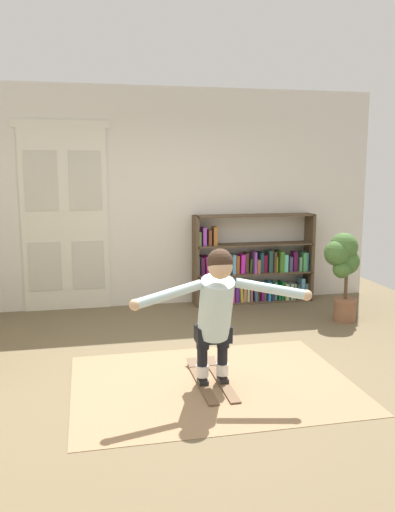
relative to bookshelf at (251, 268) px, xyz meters
The scene contains 8 objects.
ground_plane 2.73m from the bookshelf, 117.41° to the right, with size 7.20×7.20×0.00m, color brown.
back_wall 1.59m from the bookshelf, behind, with size 6.00×0.10×2.90m, color beige.
double_door 2.60m from the bookshelf, behind, with size 1.22×0.05×2.45m.
rug 2.91m from the bookshelf, 114.50° to the right, with size 2.41×1.79×0.01m, color #8E6E4E.
bookshelf is the anchor object (origin of this frame).
potted_plant 1.36m from the bookshelf, 51.81° to the right, with size 0.47×0.42×1.08m.
skis_pair 2.88m from the bookshelf, 114.77° to the right, with size 0.27×0.91×0.07m.
person_skier 3.00m from the bookshelf, 113.50° to the right, with size 1.48×0.52×1.16m.
Camera 1 is at (-0.99, -4.42, 1.88)m, focal length 36.80 mm.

